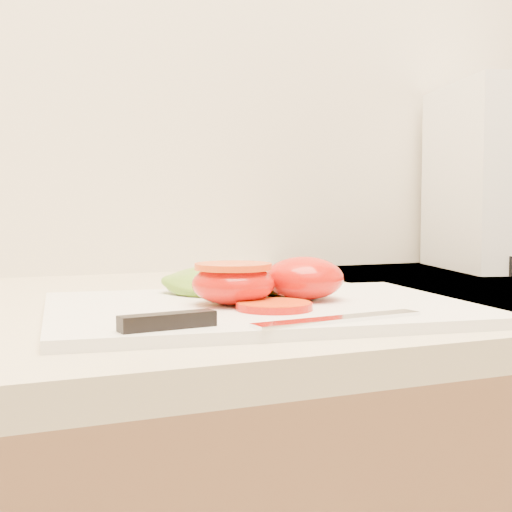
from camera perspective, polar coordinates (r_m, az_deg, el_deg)
name	(u,v)px	position (r m, az deg, el deg)	size (l,w,h in m)	color
cutting_board	(260,309)	(0.68, 0.33, -4.23)	(0.40, 0.29, 0.01)	white
tomato_half_dome	(304,278)	(0.71, 3.87, -1.78)	(0.08, 0.08, 0.04)	red
tomato_half_cut	(233,282)	(0.67, -1.84, -2.08)	(0.08, 0.08, 0.04)	red
tomato_slice_0	(274,306)	(0.64, 1.47, -4.01)	(0.07, 0.07, 0.01)	#F3551C
lettuce_leaf_0	(224,282)	(0.76, -2.59, -2.08)	(0.14, 0.09, 0.03)	olive
lettuce_leaf_1	(267,280)	(0.78, 0.91, -1.95)	(0.12, 0.08, 0.03)	olive
knife	(238,320)	(0.56, -1.47, -5.15)	(0.26, 0.05, 0.01)	silver
appliance	(507,178)	(1.25, 19.47, 5.93)	(0.20, 0.25, 0.30)	white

